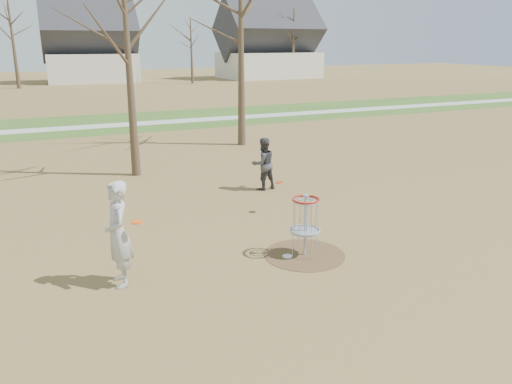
% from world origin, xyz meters
% --- Properties ---
extents(ground, '(160.00, 160.00, 0.00)m').
position_xyz_m(ground, '(0.00, 0.00, 0.00)').
color(ground, brown).
rests_on(ground, ground).
extents(green_band, '(160.00, 8.00, 0.01)m').
position_xyz_m(green_band, '(0.00, 21.00, 0.01)').
color(green_band, '#2D5119').
rests_on(green_band, ground).
extents(footpath, '(160.00, 1.50, 0.01)m').
position_xyz_m(footpath, '(0.00, 20.00, 0.01)').
color(footpath, '#9E9E99').
rests_on(footpath, green_band).
extents(dirt_circle, '(1.80, 1.80, 0.01)m').
position_xyz_m(dirt_circle, '(0.00, 0.00, 0.01)').
color(dirt_circle, '#47331E').
rests_on(dirt_circle, ground).
extents(player_standing, '(0.50, 0.76, 2.06)m').
position_xyz_m(player_standing, '(-3.92, 0.25, 1.03)').
color(player_standing, '#ABABAB').
rests_on(player_standing, ground).
extents(player_throwing, '(0.87, 0.71, 1.66)m').
position_xyz_m(player_throwing, '(1.34, 5.04, 0.83)').
color(player_throwing, '#39383D').
rests_on(player_throwing, ground).
extents(disc_grounded, '(0.22, 0.22, 0.02)m').
position_xyz_m(disc_grounded, '(-0.40, 0.04, 0.02)').
color(disc_grounded, silver).
rests_on(disc_grounded, dirt_circle).
extents(discs_in_play, '(4.57, 2.97, 0.48)m').
position_xyz_m(discs_in_play, '(-1.32, 1.46, 1.08)').
color(discs_in_play, red).
rests_on(discs_in_play, ground).
extents(disc_golf_basket, '(0.64, 0.64, 1.35)m').
position_xyz_m(disc_golf_basket, '(0.00, 0.00, 0.91)').
color(disc_golf_basket, '#9EA3AD').
rests_on(disc_golf_basket, ground).
extents(bare_trees, '(52.62, 44.98, 9.00)m').
position_xyz_m(bare_trees, '(1.78, 35.79, 5.35)').
color(bare_trees, '#382B1E').
rests_on(bare_trees, ground).
extents(houses_row, '(56.51, 10.01, 7.26)m').
position_xyz_m(houses_row, '(4.32, 52.56, 3.52)').
color(houses_row, silver).
rests_on(houses_row, ground).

